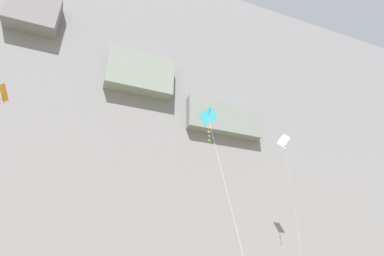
# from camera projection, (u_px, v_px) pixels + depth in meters

# --- Properties ---
(cliff_face) EXTENTS (180.00, 31.65, 80.00)m
(cliff_face) POSITION_uv_depth(u_px,v_px,m) (126.00, 124.00, 74.29)
(cliff_face) COLOR gray
(cliff_face) RESTS_ON ground
(kite_diamond_mid_right) EXTENTS (2.53, 3.11, 29.32)m
(kite_diamond_mid_right) POSITION_uv_depth(u_px,v_px,m) (284.00, 143.00, 54.98)
(kite_diamond_mid_right) COLOR white
(kite_diamond_mid_right) RESTS_ON ground
(kite_diamond_low_right) EXTENTS (2.93, 3.71, 24.13)m
(kite_diamond_low_right) POSITION_uv_depth(u_px,v_px,m) (3.00, 96.00, 32.89)
(kite_diamond_low_right) COLOR orange
(kite_diamond_low_right) RESTS_ON ground
(kite_diamond_high_left) EXTENTS (1.67, 5.12, 16.19)m
(kite_diamond_high_left) POSITION_uv_depth(u_px,v_px,m) (210.00, 123.00, 22.19)
(kite_diamond_high_left) COLOR #38B2D1
(kite_diamond_high_left) RESTS_ON ground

